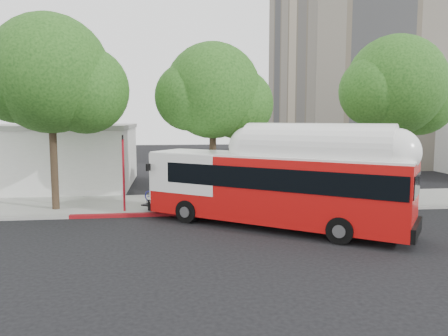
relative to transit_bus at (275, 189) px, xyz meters
name	(u,v)px	position (x,y,z in m)	size (l,w,h in m)	color
ground	(252,235)	(-1.17, -1.07, -1.69)	(120.00, 120.00, 0.00)	black
sidewalk	(230,202)	(-1.17, 5.43, -1.61)	(60.00, 5.00, 0.15)	gray
curb_strip	(237,212)	(-1.17, 2.83, -1.61)	(60.00, 0.30, 0.15)	gray
red_curb_segment	(176,214)	(-4.17, 2.83, -1.61)	(10.00, 0.32, 0.16)	maroon
street_tree_left	(61,79)	(-9.70, 4.49, 4.92)	(6.67, 5.80, 9.74)	#2D2116
street_tree_mid	(220,95)	(-1.76, 4.99, 4.22)	(5.75, 5.00, 8.62)	#2D2116
street_tree_right	(403,89)	(8.27, 4.79, 4.57)	(6.21, 5.40, 9.18)	#2D2116
low_commercial_bldg	(10,156)	(-15.17, 12.93, 0.47)	(16.20, 10.20, 4.25)	silver
transit_bus	(275,189)	(0.00, 0.00, 0.00)	(11.10, 8.85, 3.61)	red
signal_pole	(124,174)	(-6.69, 3.51, 0.31)	(0.11, 0.37, 3.89)	#A8111E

